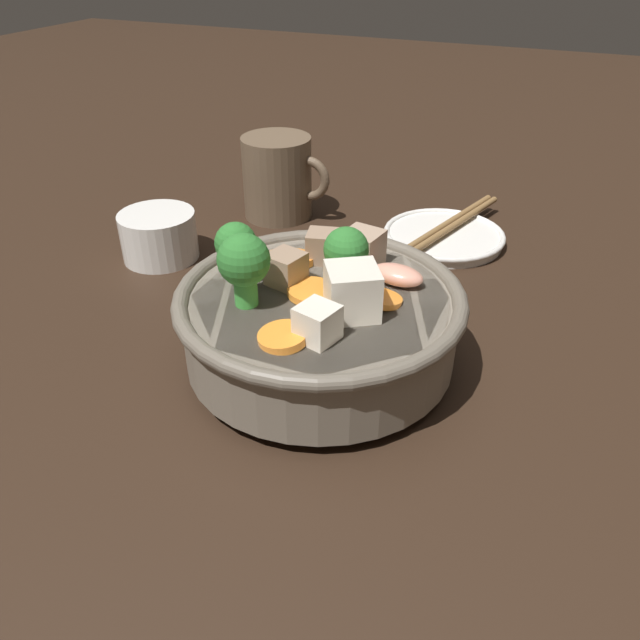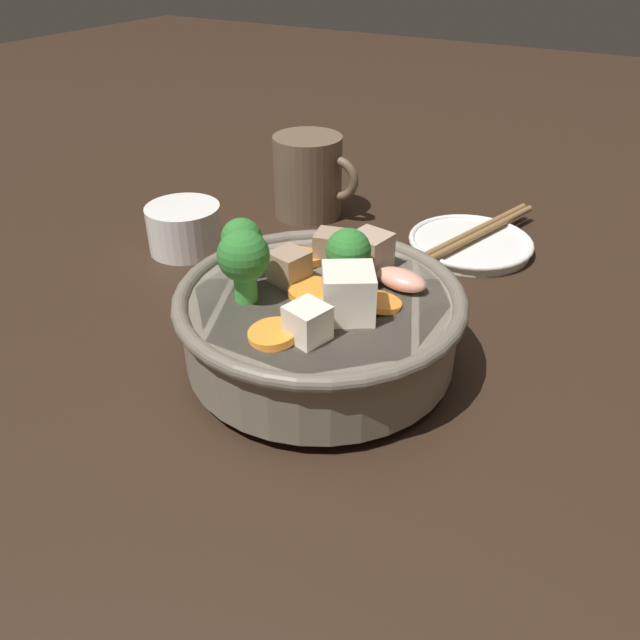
{
  "view_description": "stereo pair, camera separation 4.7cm",
  "coord_description": "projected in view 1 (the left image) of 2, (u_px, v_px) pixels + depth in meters",
  "views": [
    {
      "loc": [
        0.16,
        -0.36,
        0.3
      ],
      "look_at": [
        0.0,
        0.0,
        0.04
      ],
      "focal_mm": 35.0,
      "sensor_mm": 36.0,
      "label": 1
    },
    {
      "loc": [
        0.2,
        -0.34,
        0.3
      ],
      "look_at": [
        0.0,
        0.0,
        0.04
      ],
      "focal_mm": 35.0,
      "sensor_mm": 36.0,
      "label": 2
    }
  ],
  "objects": [
    {
      "name": "stirfry_bowl",
      "position": [
        319.0,
        316.0,
        0.47
      ],
      "size": [
        0.22,
        0.22,
        0.12
      ],
      "color": "slate",
      "rests_on": "ground_plane"
    },
    {
      "name": "dark_mug",
      "position": [
        279.0,
        177.0,
        0.71
      ],
      "size": [
        0.1,
        0.08,
        0.09
      ],
      "color": "brown",
      "rests_on": "ground_plane"
    },
    {
      "name": "tea_cup",
      "position": [
        159.0,
        235.0,
        0.64
      ],
      "size": [
        0.08,
        0.08,
        0.05
      ],
      "color": "white",
      "rests_on": "ground_plane"
    },
    {
      "name": "side_saucer",
      "position": [
        444.0,
        236.0,
        0.67
      ],
      "size": [
        0.13,
        0.13,
        0.01
      ],
      "color": "white",
      "rests_on": "ground_plane"
    },
    {
      "name": "chopsticks_pair",
      "position": [
        445.0,
        228.0,
        0.67
      ],
      "size": [
        0.08,
        0.21,
        0.01
      ],
      "color": "olive",
      "rests_on": "side_saucer"
    },
    {
      "name": "ground_plane",
      "position": [
        320.0,
        363.0,
        0.49
      ],
      "size": [
        3.0,
        3.0,
        0.0
      ],
      "primitive_type": "plane",
      "color": "black"
    }
  ]
}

